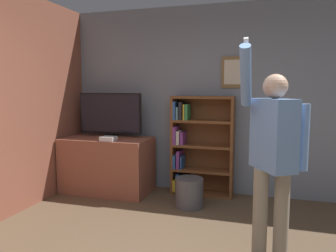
{
  "coord_description": "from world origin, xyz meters",
  "views": [
    {
      "loc": [
        0.73,
        -1.99,
        1.52
      ],
      "look_at": [
        -0.36,
        1.58,
        1.09
      ],
      "focal_mm": 35.0,
      "sensor_mm": 36.0,
      "label": 1
    }
  ],
  "objects_px": {
    "game_console": "(108,139)",
    "person": "(273,150)",
    "bookshelf": "(197,147)",
    "television": "(110,114)",
    "waste_bin": "(189,193)"
  },
  "relations": [
    {
      "from": "television",
      "to": "bookshelf",
      "type": "relative_size",
      "value": 0.7
    },
    {
      "from": "bookshelf",
      "to": "person",
      "type": "relative_size",
      "value": 0.73
    },
    {
      "from": "person",
      "to": "television",
      "type": "bearing_deg",
      "value": -154.89
    },
    {
      "from": "game_console",
      "to": "bookshelf",
      "type": "bearing_deg",
      "value": 24.79
    },
    {
      "from": "television",
      "to": "person",
      "type": "distance_m",
      "value": 2.72
    },
    {
      "from": "game_console",
      "to": "bookshelf",
      "type": "height_order",
      "value": "bookshelf"
    },
    {
      "from": "bookshelf",
      "to": "person",
      "type": "height_order",
      "value": "person"
    },
    {
      "from": "bookshelf",
      "to": "waste_bin",
      "type": "xyz_separation_m",
      "value": [
        0.03,
        -0.57,
        -0.5
      ]
    },
    {
      "from": "game_console",
      "to": "person",
      "type": "xyz_separation_m",
      "value": [
        2.14,
        -1.1,
        0.16
      ]
    },
    {
      "from": "television",
      "to": "game_console",
      "type": "relative_size",
      "value": 4.81
    },
    {
      "from": "bookshelf",
      "to": "person",
      "type": "bearing_deg",
      "value": -58.07
    },
    {
      "from": "television",
      "to": "waste_bin",
      "type": "relative_size",
      "value": 2.59
    },
    {
      "from": "person",
      "to": "waste_bin",
      "type": "distance_m",
      "value": 1.65
    },
    {
      "from": "television",
      "to": "person",
      "type": "relative_size",
      "value": 0.51
    },
    {
      "from": "game_console",
      "to": "person",
      "type": "relative_size",
      "value": 0.11
    }
  ]
}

